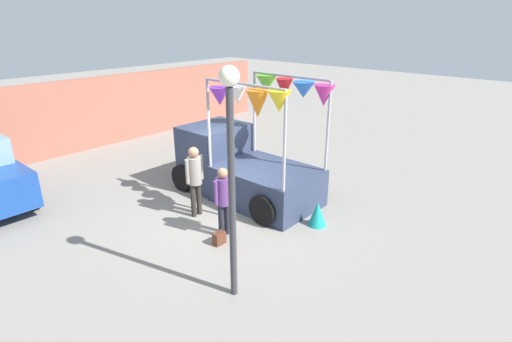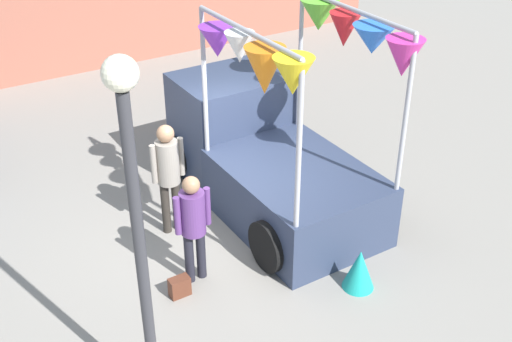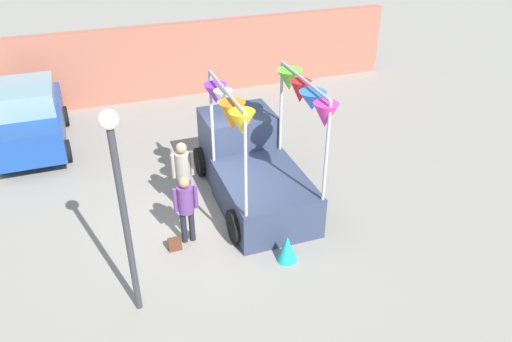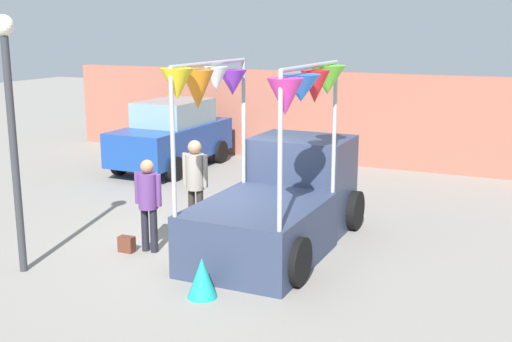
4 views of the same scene
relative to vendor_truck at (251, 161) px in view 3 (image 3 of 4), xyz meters
name	(u,v)px [view 3 (image 3 of 4)]	position (x,y,z in m)	size (l,w,h in m)	color
ground_plane	(214,213)	(-1.12, -0.52, -0.95)	(60.00, 60.00, 0.00)	gray
vendor_truck	(251,161)	(0.00, 0.00, 0.00)	(2.50, 4.14, 3.30)	#2D3851
parked_car	(31,117)	(-5.17, 4.60, 0.00)	(1.88, 4.00, 1.88)	navy
person_customer	(186,204)	(-1.94, -1.34, 0.04)	(0.53, 0.34, 1.64)	black
person_vendor	(183,170)	(-1.72, -0.11, 0.15)	(0.53, 0.34, 1.80)	#2D2823
handbag	(175,244)	(-2.29, -1.54, -0.81)	(0.28, 0.16, 0.28)	#592D1E
street_lamp	(120,190)	(-3.27, -2.97, 1.67)	(0.32, 0.32, 4.03)	#333338
brick_boundary_wall	(154,63)	(-1.12, 7.19, 0.35)	(18.00, 0.36, 2.60)	#9E5947
folded_kite_bundle_teal	(287,248)	(-0.14, -2.68, -0.65)	(0.44, 0.44, 0.60)	teal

